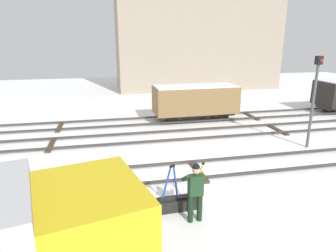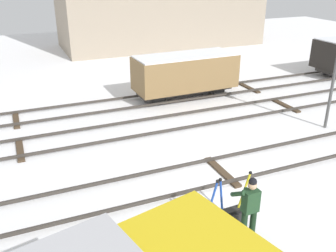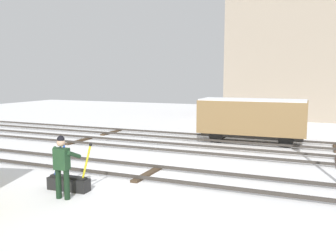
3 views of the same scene
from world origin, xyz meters
name	(u,v)px [view 3 (image 3 of 3)]	position (x,y,z in m)	size (l,w,h in m)	color
ground_plane	(148,175)	(0.00, 0.00, 0.00)	(60.00, 60.00, 0.00)	white
track_main_line	(148,172)	(0.00, 0.00, 0.11)	(44.00, 1.94, 0.18)	#38332D
track_siding_near	(190,149)	(0.00, 4.18, 0.11)	(44.00, 1.94, 0.18)	#38332D
track_siding_far	(210,138)	(0.00, 7.20, 0.11)	(44.00, 1.94, 0.18)	#38332D
switch_lever_frame	(69,182)	(-1.36, -2.30, 0.25)	(1.43, 0.42, 1.45)	black
rail_worker	(62,163)	(-1.04, -2.92, 0.95)	(0.55, 0.65, 1.70)	black
freight_car_near_switch	(252,118)	(2.09, 7.20, 1.25)	(5.07, 2.09, 2.14)	#2D2B28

